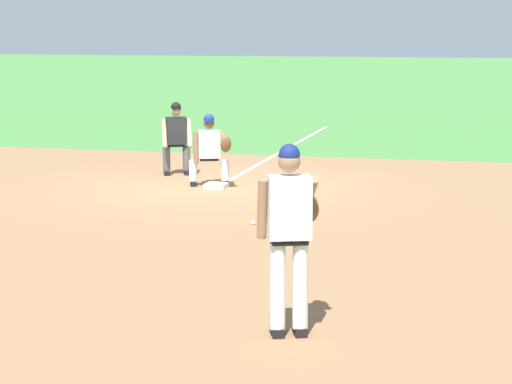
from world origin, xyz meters
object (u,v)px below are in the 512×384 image
object	(u,v)px
baseball	(253,223)
pitcher	(290,228)
first_base_bag	(216,186)
first_baseman	(210,147)
umpire	(176,136)

from	to	relation	value
baseball	pitcher	world-z (taller)	pitcher
first_base_bag	first_baseman	distance (m)	0.74
first_base_bag	umpire	distance (m)	2.00
baseball	pitcher	size ratio (longest dim) A/B	0.04
pitcher	umpire	xyz separation A→B (m)	(9.71, 4.40, -0.27)
first_baseman	umpire	distance (m)	1.59
baseball	umpire	xyz separation A→B (m)	(4.58, 2.74, 0.76)
first_baseman	baseball	bearing A→B (deg)	-153.76
first_base_bag	baseball	bearing A→B (deg)	-154.69
first_base_bag	umpire	xyz separation A→B (m)	(1.40, 1.23, 0.75)
baseball	first_baseman	world-z (taller)	first_baseman
first_base_bag	first_baseman	xyz separation A→B (m)	(0.21, 0.17, 0.69)
baseball	pitcher	bearing A→B (deg)	-162.01
first_base_bag	baseball	xyz separation A→B (m)	(-3.18, -1.51, -0.01)
baseball	first_baseman	bearing A→B (deg)	26.24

